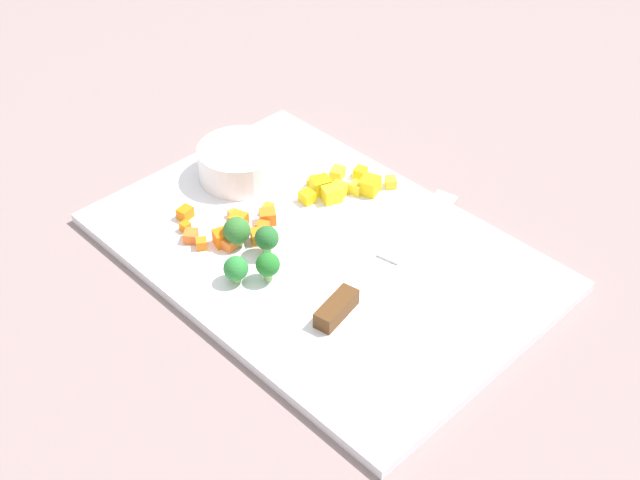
{
  "coord_description": "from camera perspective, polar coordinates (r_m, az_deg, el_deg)",
  "views": [
    {
      "loc": [
        0.49,
        -0.48,
        0.6
      ],
      "look_at": [
        0.0,
        0.0,
        0.02
      ],
      "focal_mm": 46.21,
      "sensor_mm": 36.0,
      "label": 1
    }
  ],
  "objects": [
    {
      "name": "pepper_dice_7",
      "position": [
        0.98,
        1.33,
        3.49
      ],
      "size": [
        0.02,
        0.02,
        0.02
      ],
      "primitive_type": "cube",
      "rotation": [
        0.0,
        0.0,
        1.86
      ],
      "color": "yellow",
      "rests_on": "cutting_board"
    },
    {
      "name": "pepper_dice_6",
      "position": [
        0.98,
        0.05,
        3.8
      ],
      "size": [
        0.03,
        0.03,
        0.02
      ],
      "primitive_type": "cube",
      "rotation": [
        0.0,
        0.0,
        2.76
      ],
      "color": "yellow",
      "rests_on": "cutting_board"
    },
    {
      "name": "pepper_dice_3",
      "position": [
        0.99,
        -0.45,
        4.01
      ],
      "size": [
        0.02,
        0.02,
        0.01
      ],
      "primitive_type": "cube",
      "rotation": [
        0.0,
        0.0,
        1.94
      ],
      "color": "yellow",
      "rests_on": "cutting_board"
    },
    {
      "name": "carrot_dice_6",
      "position": [
        0.91,
        -6.87,
        0.14
      ],
      "size": [
        0.02,
        0.02,
        0.02
      ],
      "primitive_type": "cube",
      "rotation": [
        0.0,
        0.0,
        1.25
      ],
      "color": "orange",
      "rests_on": "cutting_board"
    },
    {
      "name": "broccoli_floret_0",
      "position": [
        0.86,
        -5.84,
        -2.0
      ],
      "size": [
        0.03,
        0.03,
        0.03
      ],
      "color": "#94B967",
      "rests_on": "cutting_board"
    },
    {
      "name": "cutting_board",
      "position": [
        0.91,
        0.0,
        -0.77
      ],
      "size": [
        0.49,
        0.33,
        0.01
      ],
      "primitive_type": "cube",
      "color": "white",
      "rests_on": "ground_plane"
    },
    {
      "name": "carrot_dice_4",
      "position": [
        0.93,
        -4.0,
        0.89
      ],
      "size": [
        0.02,
        0.02,
        0.01
      ],
      "primitive_type": "cube",
      "rotation": [
        0.0,
        0.0,
        2.03
      ],
      "color": "orange",
      "rests_on": "cutting_board"
    },
    {
      "name": "carrot_dice_11",
      "position": [
        0.94,
        -5.68,
        1.37
      ],
      "size": [
        0.02,
        0.02,
        0.01
      ],
      "primitive_type": "cube",
      "rotation": [
        0.0,
        0.0,
        0.33
      ],
      "color": "orange",
      "rests_on": "cutting_board"
    },
    {
      "name": "broccoli_floret_1",
      "position": [
        0.86,
        -3.5,
        -1.83
      ],
      "size": [
        0.03,
        0.03,
        0.03
      ],
      "color": "#88B56A",
      "rests_on": "cutting_board"
    },
    {
      "name": "carrot_dice_3",
      "position": [
        0.94,
        -3.64,
        1.61
      ],
      "size": [
        0.02,
        0.02,
        0.02
      ],
      "primitive_type": "cube",
      "rotation": [
        0.0,
        0.0,
        0.96
      ],
      "color": "orange",
      "rests_on": "cutting_board"
    },
    {
      "name": "pepper_dice_8",
      "position": [
        0.99,
        3.48,
        3.8
      ],
      "size": [
        0.03,
        0.03,
        0.02
      ],
      "primitive_type": "cube",
      "rotation": [
        0.0,
        0.0,
        0.34
      ],
      "color": "yellow",
      "rests_on": "cutting_board"
    },
    {
      "name": "pepper_dice_0",
      "position": [
        1.01,
        2.81,
        4.68
      ],
      "size": [
        0.02,
        0.02,
        0.01
      ],
      "primitive_type": "cube",
      "rotation": [
        0.0,
        0.0,
        0.32
      ],
      "color": "yellow",
      "rests_on": "cutting_board"
    },
    {
      "name": "pepper_dice_9",
      "position": [
        0.99,
        2.55,
        3.63
      ],
      "size": [
        0.02,
        0.02,
        0.01
      ],
      "primitive_type": "cube",
      "rotation": [
        0.0,
        0.0,
        1.79
      ],
      "color": "yellow",
      "rests_on": "cutting_board"
    },
    {
      "name": "chef_knife",
      "position": [
        0.87,
        3.39,
        -2.51
      ],
      "size": [
        0.08,
        0.27,
        0.02
      ],
      "rotation": [
        0.0,
        0.0,
        1.77
      ],
      "color": "silver",
      "rests_on": "cutting_board"
    },
    {
      "name": "prep_bowl",
      "position": [
        1.01,
        -5.54,
        5.37
      ],
      "size": [
        0.1,
        0.1,
        0.04
      ],
      "primitive_type": "cylinder",
      "color": "white",
      "rests_on": "cutting_board"
    },
    {
      "name": "ground_plane",
      "position": [
        0.92,
        0.0,
        -1.05
      ],
      "size": [
        4.0,
        4.0,
        0.0
      ],
      "primitive_type": "plane",
      "color": "gray"
    },
    {
      "name": "carrot_dice_10",
      "position": [
        0.93,
        -8.94,
        0.28
      ],
      "size": [
        0.02,
        0.02,
        0.01
      ],
      "primitive_type": "cube",
      "rotation": [
        0.0,
        0.0,
        2.25
      ],
      "color": "orange",
      "rests_on": "cutting_board"
    },
    {
      "name": "carrot_dice_2",
      "position": [
        0.91,
        -8.2,
        -0.25
      ],
      "size": [
        0.02,
        0.02,
        0.01
      ],
      "primitive_type": "cube",
      "rotation": [
        0.0,
        0.0,
        2.49
      ],
      "color": "orange",
      "rests_on": "cutting_board"
    },
    {
      "name": "carrot_dice_9",
      "position": [
        0.96,
        -3.64,
        2.17
      ],
      "size": [
        0.02,
        0.02,
        0.01
      ],
      "primitive_type": "cube",
      "rotation": [
        0.0,
        0.0,
        1.99
      ],
      "color": "orange",
      "rests_on": "cutting_board"
    },
    {
      "name": "carrot_dice_0",
      "position": [
        0.91,
        -6.34,
        -0.26
      ],
      "size": [
        0.02,
        0.01,
        0.01
      ],
      "primitive_type": "cube",
      "rotation": [
        0.0,
        0.0,
        0.13
      ],
      "color": "orange",
      "rests_on": "cutting_board"
    },
    {
      "name": "pepper_dice_4",
      "position": [
        0.97,
        -0.9,
        3.0
      ],
      "size": [
        0.02,
        0.02,
        0.01
      ],
      "primitive_type": "cube",
      "rotation": [
        0.0,
        0.0,
        3.06
      ],
      "color": "yellow",
      "rests_on": "cutting_board"
    },
    {
      "name": "carrot_dice_8",
      "position": [
        0.96,
        -9.32,
        1.86
      ],
      "size": [
        0.02,
        0.02,
        0.01
      ],
      "primitive_type": "cube",
      "rotation": [
        0.0,
        0.0,
        0.19
      ],
      "color": "orange",
      "rests_on": "cutting_board"
    },
    {
      "name": "carrot_dice_7",
      "position": [
        0.91,
        -4.3,
        0.25
      ],
      "size": [
        0.02,
        0.02,
        0.01
      ],
      "primitive_type": "cube",
      "rotation": [
        0.0,
        0.0,
        2.63
      ],
      "color": "orange",
      "rests_on": "cutting_board"
    },
    {
      "name": "pepper_dice_1",
      "position": [
        0.97,
        0.82,
        3.19
      ],
      "size": [
        0.02,
        0.03,
        0.02
      ],
      "primitive_type": "cube",
      "rotation": [
        0.0,
        0.0,
        1.22
      ],
      "color": "yellow",
      "rests_on": "cutting_board"
    },
    {
      "name": "carrot_dice_5",
      "position": [
        0.94,
        -9.31,
        0.91
      ],
      "size": [
        0.01,
        0.01,
        0.01
      ],
      "primitive_type": "cube",
      "rotation": [
        0.0,
        0.0,
        0.11
      ],
      "color": "orange",
      "rests_on": "cutting_board"
    },
    {
      "name": "carrot_dice_1",
      "position": [
        0.95,
        -6.05,
        1.8
      ],
      "size": [
        0.01,
        0.01,
        0.01
      ],
      "primitive_type": "cube",
      "rotation": [
        0.0,
        0.0,
        2.9
      ],
      "color": "orange",
      "rests_on": "cutting_board"
    },
    {
      "name": "broccoli_floret_2",
      "position": [
        0.89,
        -3.7,
        0.1
      ],
      "size": [
        0.03,
        0.03,
        0.04
      ],
      "color": "#83B263",
      "rests_on": "cutting_board"
    },
    {
      "name": "broccoli_floret_3",
      "position": [
        0.9,
        -5.78,
        0.62
      ],
      "size": [
        0.03,
        0.03,
        0.04
      ],
      "color": "#90AD61",
      "rests_on": "cutting_board"
    },
    {
      "name": "pepper_dice_5",
      "position": [
        1.01,
        1.23,
        4.65
      ],
      "size": [
        0.02,
        0.02,
        0.01
      ],
      "primitive_type": "cube",
      "rotation": [
        0.0,
        0.0,
        0.43
      ],
      "color": "yellow",
      "rests_on": "cutting_board"
    },
    {
      "name": "pepper_dice_2",
      "position": [
        1.0,
        4.93,
        4.01
      ],
      "size": [
        0.02,
        0.02,
        0.01
      ],
      "primitive_type": "cube",
      "rotation": [
        0.0,
        0.0,
        2.48
      ],
      "color": "yellow",
      "rests_on": "cutting_board"
    }
  ]
}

